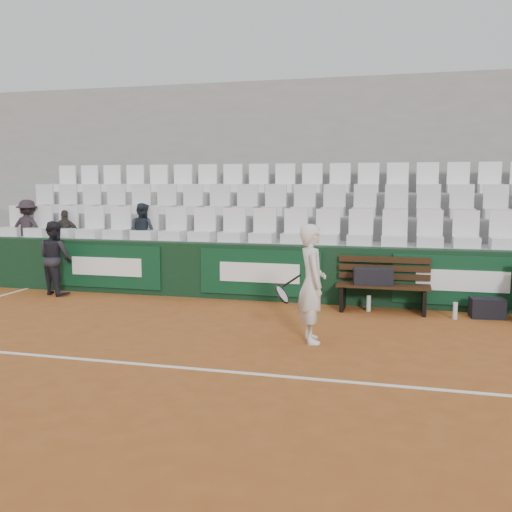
% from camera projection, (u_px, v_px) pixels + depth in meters
% --- Properties ---
extents(ground, '(80.00, 80.00, 0.00)m').
position_uv_depth(ground, '(194.00, 369.00, 6.45)').
color(ground, '#9C5323').
rests_on(ground, ground).
extents(court_baseline, '(18.00, 0.06, 0.01)m').
position_uv_depth(court_baseline, '(194.00, 369.00, 6.45)').
color(court_baseline, white).
rests_on(court_baseline, ground).
extents(back_barrier, '(18.00, 0.34, 1.00)m').
position_uv_depth(back_barrier, '(276.00, 273.00, 10.20)').
color(back_barrier, '#10311A').
rests_on(back_barrier, ground).
extents(grandstand_tier_front, '(18.00, 0.95, 1.00)m').
position_uv_depth(grandstand_tier_front, '(280.00, 268.00, 10.82)').
color(grandstand_tier_front, '#959592').
rests_on(grandstand_tier_front, ground).
extents(grandstand_tier_mid, '(18.00, 0.95, 1.45)m').
position_uv_depth(grandstand_tier_mid, '(290.00, 250.00, 11.71)').
color(grandstand_tier_mid, gray).
rests_on(grandstand_tier_mid, ground).
extents(grandstand_tier_back, '(18.00, 0.95, 1.90)m').
position_uv_depth(grandstand_tier_back, '(298.00, 235.00, 12.59)').
color(grandstand_tier_back, gray).
rests_on(grandstand_tier_back, ground).
extents(grandstand_rear_wall, '(18.00, 0.30, 4.40)m').
position_uv_depth(grandstand_rear_wall, '(304.00, 179.00, 13.04)').
color(grandstand_rear_wall, gray).
rests_on(grandstand_rear_wall, ground).
extents(seat_row_front, '(11.90, 0.44, 0.63)m').
position_uv_depth(seat_row_front, '(278.00, 226.00, 10.55)').
color(seat_row_front, white).
rests_on(seat_row_front, grandstand_tier_front).
extents(seat_row_mid, '(11.90, 0.44, 0.63)m').
position_uv_depth(seat_row_mid, '(288.00, 200.00, 11.41)').
color(seat_row_mid, silver).
rests_on(seat_row_mid, grandstand_tier_mid).
extents(seat_row_back, '(11.90, 0.44, 0.63)m').
position_uv_depth(seat_row_back, '(297.00, 178.00, 12.27)').
color(seat_row_back, white).
rests_on(seat_row_back, grandstand_tier_back).
extents(bench_left, '(1.50, 0.56, 0.45)m').
position_uv_depth(bench_left, '(383.00, 298.00, 9.32)').
color(bench_left, '#341F0F').
rests_on(bench_left, ground).
extents(sports_bag_left, '(0.66, 0.36, 0.27)m').
position_uv_depth(sports_bag_left, '(373.00, 276.00, 9.29)').
color(sports_bag_left, black).
rests_on(sports_bag_left, bench_left).
extents(sports_bag_ground, '(0.54, 0.36, 0.31)m').
position_uv_depth(sports_bag_ground, '(487.00, 308.00, 8.90)').
color(sports_bag_ground, black).
rests_on(sports_bag_ground, ground).
extents(water_bottle_near, '(0.07, 0.07, 0.26)m').
position_uv_depth(water_bottle_near, '(369.00, 303.00, 9.36)').
color(water_bottle_near, silver).
rests_on(water_bottle_near, ground).
extents(water_bottle_far, '(0.07, 0.07, 0.26)m').
position_uv_depth(water_bottle_far, '(455.00, 311.00, 8.81)').
color(water_bottle_far, silver).
rests_on(water_bottle_far, ground).
extents(tennis_player, '(0.77, 0.66, 1.57)m').
position_uv_depth(tennis_player, '(312.00, 283.00, 7.48)').
color(tennis_player, white).
rests_on(tennis_player, ground).
extents(ball_kid, '(0.83, 0.75, 1.40)m').
position_uv_depth(ball_kid, '(55.00, 258.00, 10.73)').
color(ball_kid, black).
rests_on(ball_kid, ground).
extents(spectator_a, '(0.81, 0.50, 1.21)m').
position_uv_depth(spectator_a, '(27.00, 207.00, 11.91)').
color(spectator_a, black).
rests_on(spectator_a, grandstand_tier_front).
extents(spectator_b, '(0.63, 0.39, 1.00)m').
position_uv_depth(spectator_b, '(65.00, 212.00, 11.70)').
color(spectator_b, '#322D28').
rests_on(spectator_b, grandstand_tier_front).
extents(spectator_c, '(0.64, 0.54, 1.16)m').
position_uv_depth(spectator_c, '(142.00, 210.00, 11.26)').
color(spectator_c, '#202731').
rests_on(spectator_c, grandstand_tier_front).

